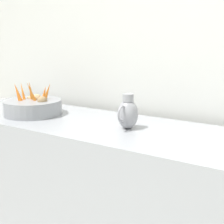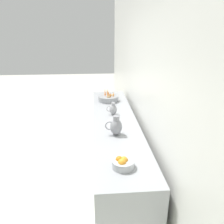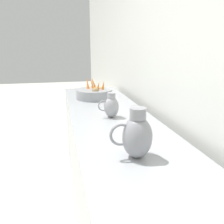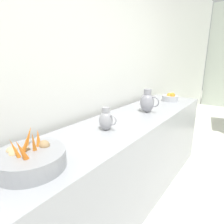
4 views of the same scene
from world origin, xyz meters
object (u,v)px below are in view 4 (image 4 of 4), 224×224
metal_pitcher_tall (147,102)px  metal_pitcher_short (106,120)px  vegetable_colander (31,159)px  orange_bowl (170,98)px

metal_pitcher_tall → metal_pitcher_short: bearing=-92.1°
vegetable_colander → orange_bowl: vegetable_colander is taller
orange_bowl → metal_pitcher_short: metal_pitcher_short is taller
vegetable_colander → metal_pitcher_short: bearing=92.2°
orange_bowl → metal_pitcher_tall: 0.71m
metal_pitcher_short → metal_pitcher_tall: bearing=87.9°
vegetable_colander → orange_bowl: size_ratio=1.72×
vegetable_colander → metal_pitcher_tall: bearing=90.1°
orange_bowl → metal_pitcher_short: 1.39m
orange_bowl → vegetable_colander: bearing=-90.1°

